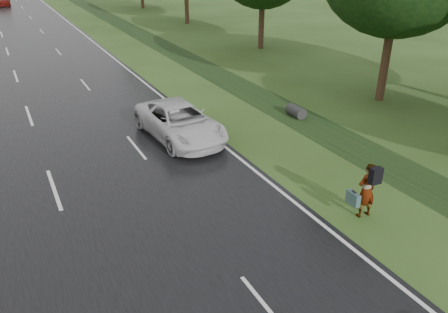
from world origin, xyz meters
TOP-DOWN VIEW (x-y plane):
  - edge_stripe_east at (6.75, 45.00)m, footprint 0.12×180.00m
  - drainage_ditch at (11.50, 18.71)m, footprint 2.20×120.00m
  - pedestrian at (8.18, 1.98)m, footprint 0.81×0.75m
  - white_pickup at (5.50, 10.11)m, footprint 2.76×5.37m
  - far_car_red at (1.36, 63.29)m, footprint 2.34×4.96m

SIDE VIEW (x-z plane):
  - drainage_ditch at x=11.50m, z-range -0.24..0.32m
  - edge_stripe_east at x=6.75m, z-range 0.04..0.05m
  - far_car_red at x=1.36m, z-range 0.04..1.44m
  - white_pickup at x=5.50m, z-range 0.04..1.49m
  - pedestrian at x=8.18m, z-range 0.03..1.81m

